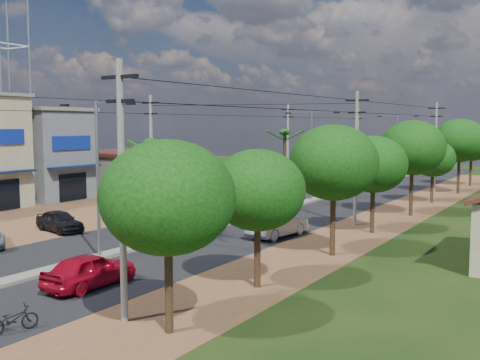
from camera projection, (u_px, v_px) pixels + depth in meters
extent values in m
plane|color=black|center=(100.00, 259.00, 28.50)|extent=(160.00, 160.00, 0.00)
cube|color=black|center=(252.00, 217.00, 41.10)|extent=(12.00, 110.00, 0.04)
cube|color=#605E56|center=(272.00, 211.00, 43.62)|extent=(1.00, 90.00, 0.18)
cube|color=brown|center=(39.00, 213.00, 43.20)|extent=(18.00, 46.00, 0.04)
cube|color=brown|center=(364.00, 229.00, 36.58)|extent=(5.00, 90.00, 0.03)
cube|color=#0D1638|center=(5.00, 172.00, 43.44)|extent=(0.80, 5.40, 0.15)
cube|color=black|center=(3.00, 195.00, 43.81)|extent=(0.10, 3.00, 2.40)
cube|color=navy|center=(1.00, 137.00, 43.34)|extent=(0.12, 4.20, 1.20)
cube|color=#54585D|center=(42.00, 155.00, 51.58)|extent=(8.00, 6.00, 8.00)
cube|color=#605E56|center=(40.00, 110.00, 51.17)|extent=(8.40, 6.40, 0.30)
cube|color=#0D1638|center=(75.00, 167.00, 49.33)|extent=(0.80, 5.40, 0.15)
cube|color=black|center=(73.00, 187.00, 49.69)|extent=(0.10, 3.00, 2.40)
cube|color=navy|center=(72.00, 143.00, 49.29)|extent=(0.12, 4.20, 1.20)
cube|color=#605E56|center=(127.00, 172.00, 59.67)|extent=(10.00, 10.00, 3.60)
cube|color=black|center=(127.00, 153.00, 59.47)|extent=(10.40, 10.40, 0.30)
cylinder|color=black|center=(169.00, 271.00, 18.19)|extent=(0.28, 0.28, 4.20)
ellipsoid|color=black|center=(168.00, 197.00, 17.95)|extent=(4.40, 4.40, 3.74)
cylinder|color=black|center=(257.00, 242.00, 23.35)|extent=(0.28, 0.28, 3.85)
ellipsoid|color=black|center=(258.00, 190.00, 23.13)|extent=(4.00, 4.00, 3.40)
cylinder|color=black|center=(333.00, 213.00, 28.99)|extent=(0.28, 0.28, 4.55)
ellipsoid|color=black|center=(334.00, 162.00, 28.73)|extent=(4.60, 4.60, 3.91)
cylinder|color=black|center=(373.00, 201.00, 35.06)|extent=(0.28, 0.28, 4.06)
ellipsoid|color=black|center=(373.00, 164.00, 34.83)|extent=(4.20, 4.20, 3.57)
cylinder|color=black|center=(411.00, 184.00, 41.64)|extent=(0.28, 0.28, 4.76)
ellipsoid|color=black|center=(413.00, 148.00, 41.37)|extent=(4.80, 4.80, 4.08)
cylinder|color=black|center=(432.00, 182.00, 48.64)|extent=(0.28, 0.28, 3.64)
ellipsoid|color=black|center=(433.00, 158.00, 48.43)|extent=(3.80, 3.80, 3.23)
cylinder|color=black|center=(459.00, 169.00, 54.98)|extent=(0.28, 0.28, 4.90)
ellipsoid|color=black|center=(460.00, 140.00, 54.70)|extent=(5.00, 5.00, 4.25)
cylinder|color=black|center=(471.00, 166.00, 61.89)|extent=(0.28, 0.28, 4.34)
ellipsoid|color=black|center=(472.00, 144.00, 61.65)|extent=(4.40, 4.40, 3.74)
cylinder|color=black|center=(151.00, 194.00, 31.57)|extent=(0.22, 0.22, 5.80)
cylinder|color=black|center=(284.00, 171.00, 45.00)|extent=(0.22, 0.22, 6.20)
cylinder|color=black|center=(356.00, 163.00, 58.49)|extent=(0.22, 0.22, 5.50)
cylinder|color=gray|center=(98.00, 181.00, 28.10)|extent=(0.16, 0.16, 8.00)
cube|color=gray|center=(113.00, 102.00, 27.07)|extent=(2.40, 0.08, 0.08)
cube|color=gray|center=(79.00, 103.00, 28.35)|extent=(2.40, 0.08, 0.08)
cube|color=black|center=(130.00, 104.00, 26.50)|extent=(0.50, 0.18, 0.12)
cube|color=black|center=(64.00, 105.00, 28.95)|extent=(0.50, 0.18, 0.12)
cylinder|color=gray|center=(311.00, 157.00, 49.11)|extent=(0.16, 0.16, 8.00)
cube|color=gray|center=(325.00, 112.00, 48.09)|extent=(2.40, 0.08, 0.08)
cube|color=gray|center=(299.00, 112.00, 49.37)|extent=(2.40, 0.08, 0.08)
cube|color=black|center=(336.00, 113.00, 47.51)|extent=(0.50, 0.18, 0.12)
cube|color=black|center=(288.00, 113.00, 49.96)|extent=(0.50, 0.18, 0.12)
cylinder|color=gray|center=(397.00, 147.00, 70.13)|extent=(0.16, 0.16, 8.00)
cube|color=gray|center=(407.00, 115.00, 69.11)|extent=(2.40, 0.08, 0.08)
cube|color=gray|center=(388.00, 116.00, 70.38)|extent=(2.40, 0.08, 0.08)
cube|color=black|center=(416.00, 116.00, 68.53)|extent=(0.50, 0.18, 0.12)
cube|color=black|center=(379.00, 116.00, 70.98)|extent=(0.50, 0.18, 0.12)
cylinder|color=#605E56|center=(151.00, 155.00, 41.86)|extent=(0.24, 0.24, 9.00)
cube|color=black|center=(151.00, 103.00, 41.48)|extent=(1.60, 0.12, 0.12)
cube|color=black|center=(151.00, 114.00, 41.56)|extent=(1.20, 0.12, 0.12)
cylinder|color=#605E56|center=(288.00, 146.00, 60.36)|extent=(0.24, 0.24, 9.00)
cube|color=black|center=(288.00, 109.00, 59.97)|extent=(1.60, 0.12, 0.12)
cube|color=black|center=(288.00, 117.00, 60.05)|extent=(1.20, 0.12, 0.12)
cylinder|color=#605E56|center=(358.00, 141.00, 78.01)|extent=(0.24, 0.24, 9.00)
cube|color=black|center=(358.00, 113.00, 77.62)|extent=(1.60, 0.12, 0.12)
cube|color=black|center=(358.00, 119.00, 77.70)|extent=(1.20, 0.12, 0.12)
cylinder|color=#605E56|center=(122.00, 193.00, 19.01)|extent=(0.24, 0.24, 9.00)
cube|color=black|center=(120.00, 77.00, 18.62)|extent=(1.60, 0.12, 0.12)
cube|color=black|center=(120.00, 101.00, 18.70)|extent=(1.20, 0.12, 0.12)
cylinder|color=#605E56|center=(356.00, 159.00, 37.51)|extent=(0.24, 0.24, 9.00)
cube|color=black|center=(357.00, 100.00, 37.12)|extent=(1.60, 0.12, 0.12)
cube|color=black|center=(357.00, 113.00, 37.20)|extent=(1.20, 0.12, 0.12)
cylinder|color=#605E56|center=(435.00, 148.00, 56.00)|extent=(0.24, 0.24, 9.00)
cube|color=black|center=(437.00, 108.00, 55.61)|extent=(1.60, 0.12, 0.12)
cube|color=black|center=(436.00, 116.00, 55.69)|extent=(1.20, 0.12, 0.12)
imported|color=maroon|center=(90.00, 271.00, 23.46)|extent=(1.73, 4.25, 1.44)
imported|color=gray|center=(278.00, 225.00, 33.94)|extent=(2.14, 4.69, 1.49)
imported|color=#B3B2AE|center=(248.00, 192.00, 50.01)|extent=(2.87, 5.72, 1.59)
imported|color=black|center=(60.00, 222.00, 35.58)|extent=(4.21, 2.36, 1.35)
imported|color=black|center=(13.00, 321.00, 18.31)|extent=(1.05, 1.77, 0.88)
imported|color=black|center=(187.00, 211.00, 41.24)|extent=(0.59, 1.69, 0.89)
imported|color=black|center=(293.00, 191.00, 53.12)|extent=(0.64, 1.87, 1.11)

